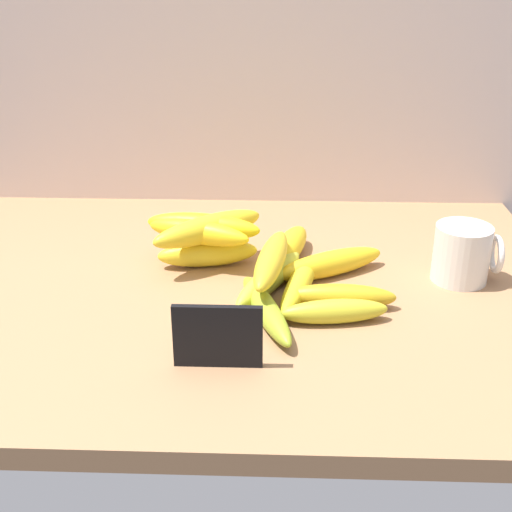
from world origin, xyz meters
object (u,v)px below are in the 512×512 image
at_px(banana_10, 271,260).
at_px(banana_6, 334,311).
at_px(banana_7, 266,309).
at_px(banana_2, 330,264).
at_px(banana_5, 208,253).
at_px(banana_3, 300,284).
at_px(banana_9, 198,232).
at_px(banana_11, 208,229).
at_px(banana_0, 289,246).
at_px(banana_1, 341,296).
at_px(banana_4, 270,278).
at_px(chalkboard_sign, 218,339).
at_px(coffee_mug, 463,254).
at_px(banana_8, 203,226).

bearing_deg(banana_10, banana_6, -42.97).
height_order(banana_7, banana_10, banana_10).
xyz_separation_m(banana_2, banana_7, (-0.10, -0.14, -0.00)).
distance_m(banana_5, banana_7, 0.20).
xyz_separation_m(banana_3, banana_9, (-0.16, 0.09, 0.05)).
height_order(banana_6, banana_10, banana_10).
bearing_deg(banana_11, banana_9, -150.20).
bearing_deg(banana_0, banana_11, -166.50).
bearing_deg(banana_1, banana_4, 152.21).
height_order(chalkboard_sign, coffee_mug, coffee_mug).
xyz_separation_m(coffee_mug, banana_1, (-0.19, -0.10, -0.03)).
distance_m(banana_4, banana_6, 0.13).
bearing_deg(banana_6, banana_9, 140.48).
bearing_deg(coffee_mug, banana_0, 165.27).
relative_size(banana_2, banana_9, 1.11).
xyz_separation_m(banana_4, banana_11, (-0.10, 0.08, 0.05)).
distance_m(banana_3, banana_5, 0.17).
height_order(chalkboard_sign, banana_8, same).
bearing_deg(coffee_mug, banana_5, 174.56).
xyz_separation_m(banana_1, banana_7, (-0.11, -0.04, -0.00)).
xyz_separation_m(banana_5, banana_11, (0.00, 0.00, 0.04)).
height_order(coffee_mug, banana_10, coffee_mug).
height_order(banana_3, banana_9, banana_9).
bearing_deg(banana_11, banana_5, -163.03).
height_order(chalkboard_sign, banana_9, chalkboard_sign).
relative_size(banana_3, banana_8, 1.03).
distance_m(banana_2, banana_7, 0.17).
relative_size(banana_0, banana_4, 0.76).
bearing_deg(banana_10, banana_4, 98.86).
relative_size(chalkboard_sign, banana_3, 0.57).
bearing_deg(banana_6, banana_10, 137.03).
xyz_separation_m(banana_2, banana_3, (-0.05, -0.06, -0.00)).
distance_m(banana_8, banana_11, 0.02).
relative_size(banana_0, banana_8, 0.81).
bearing_deg(banana_3, banana_2, 52.69).
bearing_deg(banana_8, banana_5, -57.78).
bearing_deg(banana_3, banana_6, -61.49).
distance_m(coffee_mug, banana_1, 0.22).
relative_size(banana_1, banana_4, 0.79).
distance_m(banana_2, banana_4, 0.11).
distance_m(banana_2, banana_10, 0.12).
bearing_deg(banana_7, banana_4, 87.54).
height_order(banana_1, banana_7, banana_1).
bearing_deg(coffee_mug, banana_8, 172.94).
distance_m(coffee_mug, banana_5, 0.40).
bearing_deg(chalkboard_sign, banana_6, 36.52).
relative_size(coffee_mug, banana_8, 0.54).
height_order(banana_2, banana_4, banana_2).
relative_size(banana_1, banana_2, 0.82).
distance_m(banana_6, banana_9, 0.27).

